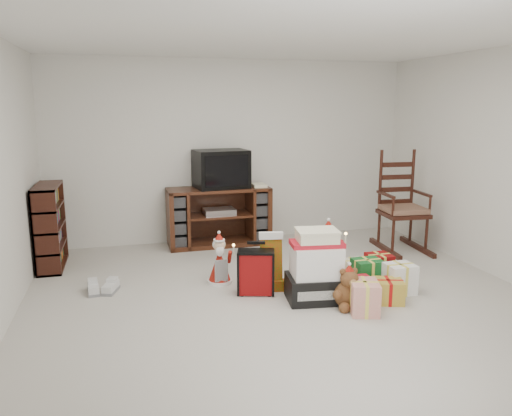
# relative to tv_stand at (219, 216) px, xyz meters

# --- Properties ---
(room) EXTENTS (5.01, 5.01, 2.51)m
(room) POSITION_rel_tv_stand_xyz_m (0.25, -2.22, 0.85)
(room) COLOR beige
(room) RESTS_ON ground
(tv_stand) EXTENTS (1.39, 0.51, 0.79)m
(tv_stand) POSITION_rel_tv_stand_xyz_m (0.00, 0.00, 0.00)
(tv_stand) COLOR #472414
(tv_stand) RESTS_ON floor
(bookshelf) EXTENTS (0.27, 0.80, 0.98)m
(bookshelf) POSITION_rel_tv_stand_xyz_m (-2.09, -0.43, 0.08)
(bookshelf) COLOR #33130E
(bookshelf) RESTS_ON floor
(rocking_chair) EXTENTS (0.61, 0.94, 1.36)m
(rocking_chair) POSITION_rel_tv_stand_xyz_m (2.28, -0.82, 0.07)
(rocking_chair) COLOR #33130E
(rocking_chair) RESTS_ON floor
(gift_pile) EXTENTS (0.60, 0.47, 0.70)m
(gift_pile) POSITION_rel_tv_stand_xyz_m (0.54, -2.21, -0.09)
(gift_pile) COLOR black
(gift_pile) RESTS_ON floor
(red_suitcase) EXTENTS (0.39, 0.27, 0.53)m
(red_suitcase) POSITION_rel_tv_stand_xyz_m (0.02, -1.90, -0.16)
(red_suitcase) COLOR maroon
(red_suitcase) RESTS_ON floor
(stocking) EXTENTS (0.30, 0.17, 0.62)m
(stocking) POSITION_rel_tv_stand_xyz_m (0.20, -1.82, -0.09)
(stocking) COLOR #0D760F
(stocking) RESTS_ON floor
(teddy_bear) EXTENTS (0.26, 0.23, 0.38)m
(teddy_bear) POSITION_rel_tv_stand_xyz_m (0.77, -2.46, -0.23)
(teddy_bear) COLOR brown
(teddy_bear) RESTS_ON floor
(santa_figurine) EXTENTS (0.32, 0.30, 0.65)m
(santa_figurine) POSITION_rel_tv_stand_xyz_m (0.93, -1.58, -0.15)
(santa_figurine) COLOR maroon
(santa_figurine) RESTS_ON floor
(mrs_claus_figurine) EXTENTS (0.27, 0.26, 0.56)m
(mrs_claus_figurine) POSITION_rel_tv_stand_xyz_m (-0.28, -1.49, -0.18)
(mrs_claus_figurine) COLOR maroon
(mrs_claus_figurine) RESTS_ON floor
(sneaker_pair) EXTENTS (0.34, 0.29, 0.09)m
(sneaker_pair) POSITION_rel_tv_stand_xyz_m (-1.50, -1.46, -0.35)
(sneaker_pair) COLOR silver
(sneaker_pair) RESTS_ON floor
(gift_cluster) EXTENTS (0.81, 1.18, 0.28)m
(gift_cluster) POSITION_rel_tv_stand_xyz_m (1.18, -2.16, -0.26)
(gift_cluster) COLOR red
(gift_cluster) RESTS_ON floor
(crt_television) EXTENTS (0.75, 0.58, 0.51)m
(crt_television) POSITION_rel_tv_stand_xyz_m (0.04, 0.02, 0.65)
(crt_television) COLOR black
(crt_television) RESTS_ON tv_stand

